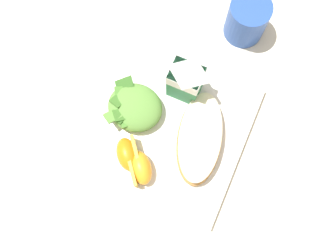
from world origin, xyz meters
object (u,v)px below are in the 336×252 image
(white_plate, at_px, (168,128))
(orange_wedge_front, at_px, (128,154))
(cheesy_pizza_bread, at_px, (199,139))
(orange_wedge_middle, at_px, (140,168))
(drinking_blue_cup, at_px, (247,20))
(green_salad_pile, at_px, (135,107))
(milk_carton, at_px, (188,80))

(white_plate, xyz_separation_m, orange_wedge_front, (-0.04, -0.08, 0.03))
(white_plate, xyz_separation_m, cheesy_pizza_bread, (0.06, -0.00, 0.03))
(white_plate, height_order, orange_wedge_middle, orange_wedge_middle)
(orange_wedge_front, height_order, orange_wedge_middle, same)
(orange_wedge_middle, relative_size, drinking_blue_cup, 0.79)
(cheesy_pizza_bread, bearing_deg, green_salad_pile, 176.82)
(drinking_blue_cup, bearing_deg, cheesy_pizza_bread, -88.93)
(white_plate, xyz_separation_m, green_salad_pile, (-0.07, 0.01, 0.03))
(green_salad_pile, xyz_separation_m, milk_carton, (0.07, 0.07, 0.04))
(green_salad_pile, bearing_deg, orange_wedge_front, -73.07)
(orange_wedge_front, distance_m, orange_wedge_middle, 0.03)
(milk_carton, xyz_separation_m, orange_wedge_front, (-0.05, -0.15, -0.04))
(white_plate, relative_size, orange_wedge_front, 4.04)
(orange_wedge_middle, bearing_deg, orange_wedge_front, 154.14)
(green_salad_pile, bearing_deg, white_plate, -4.52)
(milk_carton, bearing_deg, green_salad_pile, -135.08)
(drinking_blue_cup, bearing_deg, milk_carton, -107.30)
(cheesy_pizza_bread, bearing_deg, orange_wedge_front, -144.53)
(green_salad_pile, distance_m, milk_carton, 0.11)
(green_salad_pile, distance_m, orange_wedge_middle, 0.11)
(orange_wedge_middle, distance_m, drinking_blue_cup, 0.34)
(orange_wedge_middle, bearing_deg, drinking_blue_cup, 78.12)
(white_plate, relative_size, orange_wedge_middle, 4.04)
(cheesy_pizza_bread, bearing_deg, milk_carton, 125.36)
(milk_carton, distance_m, orange_wedge_front, 0.17)
(milk_carton, xyz_separation_m, drinking_blue_cup, (0.05, 0.17, -0.03))
(cheesy_pizza_bread, distance_m, orange_wedge_front, 0.13)
(milk_carton, bearing_deg, orange_wedge_front, -107.26)
(cheesy_pizza_bread, bearing_deg, white_plate, 178.31)
(green_salad_pile, height_order, milk_carton, milk_carton)
(green_salad_pile, height_order, orange_wedge_middle, green_salad_pile)
(white_plate, relative_size, milk_carton, 2.55)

